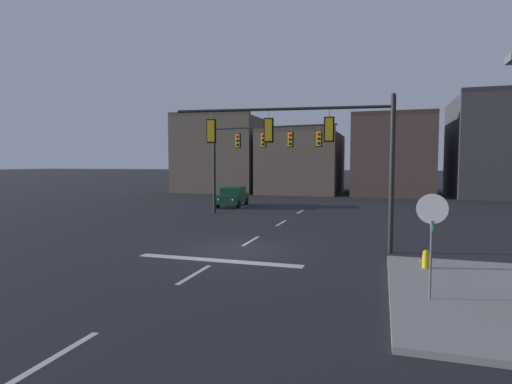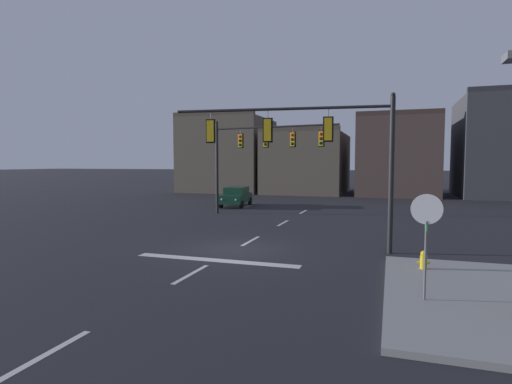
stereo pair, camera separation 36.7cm
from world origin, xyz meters
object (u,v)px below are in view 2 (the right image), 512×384
at_px(signal_mast_near_side, 314,142).
at_px(car_lot_nearside, 236,196).
at_px(signal_mast_far_side, 257,147).
at_px(stop_sign, 426,221).
at_px(fire_hydrant, 423,263).

distance_m(signal_mast_near_side, car_lot_nearside, 18.10).
relative_size(signal_mast_far_side, stop_sign, 3.12).
relative_size(signal_mast_near_side, stop_sign, 3.17).
bearing_deg(car_lot_nearside, signal_mast_far_side, -56.34).
bearing_deg(signal_mast_far_side, stop_sign, -58.57).
bearing_deg(signal_mast_near_side, car_lot_nearside, 121.25).
relative_size(signal_mast_far_side, car_lot_nearside, 1.93).
bearing_deg(car_lot_nearside, fire_hydrant, -53.04).
relative_size(stop_sign, car_lot_nearside, 0.62).
height_order(signal_mast_far_side, fire_hydrant, signal_mast_far_side).
bearing_deg(stop_sign, fire_hydrant, 86.38).
bearing_deg(fire_hydrant, stop_sign, -93.62).
height_order(stop_sign, fire_hydrant, stop_sign).
height_order(signal_mast_near_side, signal_mast_far_side, signal_mast_far_side).
distance_m(stop_sign, fire_hydrant, 3.74).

